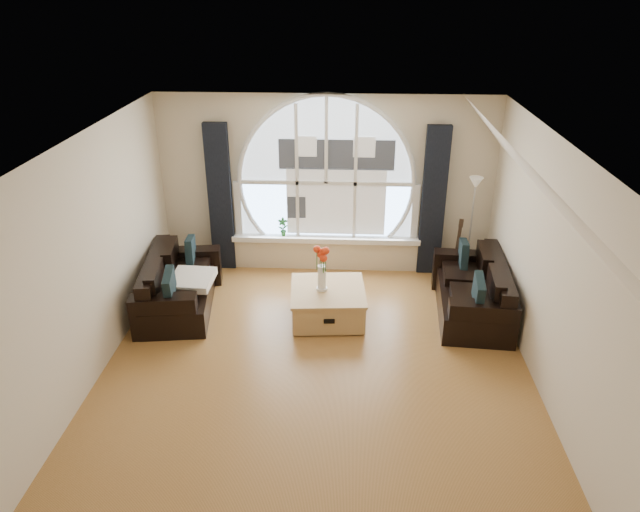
{
  "coord_description": "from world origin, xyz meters",
  "views": [
    {
      "loc": [
        0.33,
        -5.6,
        4.16
      ],
      "look_at": [
        0.0,
        0.9,
        1.05
      ],
      "focal_mm": 32.69,
      "sensor_mm": 36.0,
      "label": 1
    }
  ],
  "objects_px": {
    "coffee_chest": "(328,302)",
    "potted_plant": "(283,227)",
    "vase_flowers": "(322,263)",
    "sofa_right": "(472,288)",
    "floor_lamp": "(470,229)",
    "guitar": "(457,250)",
    "sofa_left": "(179,282)"
  },
  "relations": [
    {
      "from": "vase_flowers",
      "to": "guitar",
      "type": "distance_m",
      "value": 2.28
    },
    {
      "from": "floor_lamp",
      "to": "potted_plant",
      "type": "distance_m",
      "value": 2.83
    },
    {
      "from": "coffee_chest",
      "to": "vase_flowers",
      "type": "bearing_deg",
      "value": -179.18
    },
    {
      "from": "sofa_left",
      "to": "guitar",
      "type": "xyz_separation_m",
      "value": [
        3.92,
        0.98,
        0.13
      ]
    },
    {
      "from": "floor_lamp",
      "to": "guitar",
      "type": "relative_size",
      "value": 1.51
    },
    {
      "from": "floor_lamp",
      "to": "sofa_right",
      "type": "bearing_deg",
      "value": -96.65
    },
    {
      "from": "coffee_chest",
      "to": "sofa_left",
      "type": "bearing_deg",
      "value": 171.01
    },
    {
      "from": "sofa_right",
      "to": "coffee_chest",
      "type": "relative_size",
      "value": 1.74
    },
    {
      "from": "sofa_right",
      "to": "vase_flowers",
      "type": "xyz_separation_m",
      "value": [
        -2.02,
        -0.22,
        0.43
      ]
    },
    {
      "from": "vase_flowers",
      "to": "floor_lamp",
      "type": "distance_m",
      "value": 2.51
    },
    {
      "from": "vase_flowers",
      "to": "sofa_right",
      "type": "bearing_deg",
      "value": 6.12
    },
    {
      "from": "floor_lamp",
      "to": "vase_flowers",
      "type": "bearing_deg",
      "value": -148.77
    },
    {
      "from": "coffee_chest",
      "to": "potted_plant",
      "type": "bearing_deg",
      "value": 112.62
    },
    {
      "from": "potted_plant",
      "to": "floor_lamp",
      "type": "bearing_deg",
      "value": -3.99
    },
    {
      "from": "floor_lamp",
      "to": "coffee_chest",
      "type": "bearing_deg",
      "value": -147.92
    },
    {
      "from": "sofa_right",
      "to": "vase_flowers",
      "type": "height_order",
      "value": "vase_flowers"
    },
    {
      "from": "sofa_left",
      "to": "vase_flowers",
      "type": "xyz_separation_m",
      "value": [
        1.97,
        -0.18,
        0.43
      ]
    },
    {
      "from": "sofa_right",
      "to": "floor_lamp",
      "type": "bearing_deg",
      "value": 87.65
    },
    {
      "from": "sofa_left",
      "to": "vase_flowers",
      "type": "relative_size",
      "value": 2.38
    },
    {
      "from": "sofa_left",
      "to": "coffee_chest",
      "type": "relative_size",
      "value": 1.71
    },
    {
      "from": "sofa_left",
      "to": "sofa_right",
      "type": "bearing_deg",
      "value": -6.95
    },
    {
      "from": "sofa_left",
      "to": "potted_plant",
      "type": "relative_size",
      "value": 5.72
    },
    {
      "from": "coffee_chest",
      "to": "potted_plant",
      "type": "distance_m",
      "value": 1.73
    },
    {
      "from": "sofa_right",
      "to": "floor_lamp",
      "type": "xyz_separation_m",
      "value": [
        0.13,
        1.08,
        0.4
      ]
    },
    {
      "from": "floor_lamp",
      "to": "potted_plant",
      "type": "height_order",
      "value": "floor_lamp"
    },
    {
      "from": "coffee_chest",
      "to": "vase_flowers",
      "type": "relative_size",
      "value": 1.39
    },
    {
      "from": "vase_flowers",
      "to": "guitar",
      "type": "relative_size",
      "value": 0.66
    },
    {
      "from": "vase_flowers",
      "to": "coffee_chest",
      "type": "bearing_deg",
      "value": 5.12
    },
    {
      "from": "vase_flowers",
      "to": "guitar",
      "type": "height_order",
      "value": "vase_flowers"
    },
    {
      "from": "coffee_chest",
      "to": "floor_lamp",
      "type": "distance_m",
      "value": 2.5
    },
    {
      "from": "sofa_right",
      "to": "coffee_chest",
      "type": "distance_m",
      "value": 1.95
    },
    {
      "from": "coffee_chest",
      "to": "vase_flowers",
      "type": "xyz_separation_m",
      "value": [
        -0.08,
        -0.01,
        0.59
      ]
    }
  ]
}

